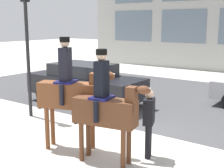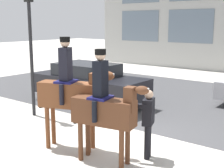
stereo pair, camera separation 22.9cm
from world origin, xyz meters
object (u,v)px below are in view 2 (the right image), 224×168
(street_car_near_lane, at_px, (89,83))
(traffic_light, at_px, (30,27))
(pedestrian_bystander, at_px, (147,119))
(mounted_horse_lead, at_px, (71,92))
(mounted_horse_companion, at_px, (105,108))

(street_car_near_lane, xyz_separation_m, traffic_light, (-0.46, -2.26, 2.11))
(traffic_light, bearing_deg, pedestrian_bystander, -6.96)
(mounted_horse_lead, xyz_separation_m, mounted_horse_companion, (1.15, -0.12, -0.17))
(mounted_horse_lead, distance_m, street_car_near_lane, 4.36)
(pedestrian_bystander, bearing_deg, street_car_near_lane, -53.74)
(traffic_light, bearing_deg, mounted_horse_lead, -22.21)
(street_car_near_lane, bearing_deg, mounted_horse_lead, -53.87)
(traffic_light, bearing_deg, mounted_horse_companion, -17.99)
(mounted_horse_companion, relative_size, traffic_light, 0.57)
(mounted_horse_companion, xyz_separation_m, street_car_near_lane, (-3.70, 3.61, -0.43))
(mounted_horse_lead, height_order, mounted_horse_companion, mounted_horse_lead)
(pedestrian_bystander, height_order, traffic_light, traffic_light)
(mounted_horse_companion, xyz_separation_m, pedestrian_bystander, (0.61, 0.77, -0.32))
(pedestrian_bystander, distance_m, street_car_near_lane, 5.17)
(mounted_horse_lead, relative_size, traffic_light, 0.62)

